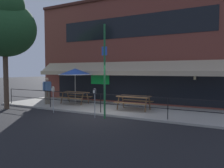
{
  "coord_description": "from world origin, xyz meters",
  "views": [
    {
      "loc": [
        5.74,
        -9.27,
        2.25
      ],
      "look_at": [
        -0.03,
        1.6,
        1.5
      ],
      "focal_mm": 35.0,
      "sensor_mm": 36.0,
      "label": 1
    }
  ],
  "objects_px": {
    "picnic_table_left": "(75,94)",
    "picnic_table_centre": "(134,99)",
    "parking_meter_far": "(95,94)",
    "street_tree_curbside": "(4,25)",
    "patio_umbrella_left": "(75,72)",
    "pedestrian_walking": "(47,89)",
    "street_sign_pole": "(105,71)",
    "parking_meter_near": "(53,91)"
  },
  "relations": [
    {
      "from": "picnic_table_left",
      "to": "picnic_table_centre",
      "type": "xyz_separation_m",
      "value": [
        4.26,
        -0.3,
        0.0
      ]
    },
    {
      "from": "parking_meter_far",
      "to": "street_tree_curbside",
      "type": "height_order",
      "value": "street_tree_curbside"
    },
    {
      "from": "street_tree_curbside",
      "to": "picnic_table_left",
      "type": "bearing_deg",
      "value": 49.45
    },
    {
      "from": "patio_umbrella_left",
      "to": "parking_meter_far",
      "type": "distance_m",
      "value": 4.28
    },
    {
      "from": "patio_umbrella_left",
      "to": "parking_meter_far",
      "type": "xyz_separation_m",
      "value": [
        3.2,
        -2.65,
        -1.03
      ]
    },
    {
      "from": "picnic_table_centre",
      "to": "pedestrian_walking",
      "type": "height_order",
      "value": "pedestrian_walking"
    },
    {
      "from": "picnic_table_left",
      "to": "street_tree_curbside",
      "type": "bearing_deg",
      "value": -130.55
    },
    {
      "from": "pedestrian_walking",
      "to": "parking_meter_far",
      "type": "distance_m",
      "value": 4.94
    },
    {
      "from": "patio_umbrella_left",
      "to": "street_sign_pole",
      "type": "height_order",
      "value": "street_sign_pole"
    },
    {
      "from": "parking_meter_near",
      "to": "street_sign_pole",
      "type": "xyz_separation_m",
      "value": [
        3.12,
        0.08,
        1.1
      ]
    },
    {
      "from": "picnic_table_centre",
      "to": "street_tree_curbside",
      "type": "height_order",
      "value": "street_tree_curbside"
    },
    {
      "from": "patio_umbrella_left",
      "to": "parking_meter_near",
      "type": "distance_m",
      "value": 2.92
    },
    {
      "from": "parking_meter_far",
      "to": "street_sign_pole",
      "type": "bearing_deg",
      "value": 8.1
    },
    {
      "from": "picnic_table_centre",
      "to": "parking_meter_far",
      "type": "xyz_separation_m",
      "value": [
        -1.06,
        -2.3,
        0.44
      ]
    },
    {
      "from": "street_sign_pole",
      "to": "pedestrian_walking",
      "type": "bearing_deg",
      "value": 163.1
    },
    {
      "from": "pedestrian_walking",
      "to": "street_sign_pole",
      "type": "relative_size",
      "value": 0.39
    },
    {
      "from": "picnic_table_left",
      "to": "patio_umbrella_left",
      "type": "bearing_deg",
      "value": 90.0
    },
    {
      "from": "picnic_table_centre",
      "to": "street_sign_pole",
      "type": "height_order",
      "value": "street_sign_pole"
    },
    {
      "from": "picnic_table_centre",
      "to": "pedestrian_walking",
      "type": "distance_m",
      "value": 5.77
    },
    {
      "from": "parking_meter_far",
      "to": "pedestrian_walking",
      "type": "bearing_deg",
      "value": 160.61
    },
    {
      "from": "picnic_table_centre",
      "to": "parking_meter_far",
      "type": "distance_m",
      "value": 2.57
    },
    {
      "from": "pedestrian_walking",
      "to": "picnic_table_left",
      "type": "bearing_deg",
      "value": 33.15
    },
    {
      "from": "pedestrian_walking",
      "to": "street_tree_curbside",
      "type": "xyz_separation_m",
      "value": [
        -1.14,
        -2.09,
        3.81
      ]
    },
    {
      "from": "patio_umbrella_left",
      "to": "picnic_table_centre",
      "type": "bearing_deg",
      "value": -4.72
    },
    {
      "from": "patio_umbrella_left",
      "to": "pedestrian_walking",
      "type": "relative_size",
      "value": 1.39
    },
    {
      "from": "pedestrian_walking",
      "to": "parking_meter_near",
      "type": "xyz_separation_m",
      "value": [
        2.05,
        -1.65,
        0.09
      ]
    },
    {
      "from": "parking_meter_near",
      "to": "parking_meter_far",
      "type": "relative_size",
      "value": 1.0
    },
    {
      "from": "picnic_table_centre",
      "to": "parking_meter_far",
      "type": "bearing_deg",
      "value": -114.71
    },
    {
      "from": "patio_umbrella_left",
      "to": "parking_meter_near",
      "type": "bearing_deg",
      "value": -77.71
    },
    {
      "from": "patio_umbrella_left",
      "to": "street_sign_pole",
      "type": "relative_size",
      "value": 0.54
    },
    {
      "from": "picnic_table_centre",
      "to": "street_tree_curbside",
      "type": "distance_m",
      "value": 8.48
    },
    {
      "from": "pedestrian_walking",
      "to": "street_sign_pole",
      "type": "distance_m",
      "value": 5.53
    },
    {
      "from": "picnic_table_left",
      "to": "picnic_table_centre",
      "type": "relative_size",
      "value": 1.0
    },
    {
      "from": "parking_meter_far",
      "to": "street_sign_pole",
      "type": "relative_size",
      "value": 0.32
    },
    {
      "from": "pedestrian_walking",
      "to": "street_sign_pole",
      "type": "bearing_deg",
      "value": -16.9
    },
    {
      "from": "patio_umbrella_left",
      "to": "street_tree_curbside",
      "type": "height_order",
      "value": "street_tree_curbside"
    },
    {
      "from": "street_tree_curbside",
      "to": "picnic_table_centre",
      "type": "bearing_deg",
      "value": 21.85
    },
    {
      "from": "picnic_table_left",
      "to": "parking_meter_near",
      "type": "relative_size",
      "value": 1.27
    },
    {
      "from": "street_sign_pole",
      "to": "patio_umbrella_left",
      "type": "bearing_deg",
      "value": 145.06
    },
    {
      "from": "patio_umbrella_left",
      "to": "parking_meter_far",
      "type": "relative_size",
      "value": 1.67
    },
    {
      "from": "picnic_table_left",
      "to": "street_tree_curbside",
      "type": "distance_m",
      "value": 5.78
    },
    {
      "from": "picnic_table_left",
      "to": "street_sign_pole",
      "type": "bearing_deg",
      "value": -34.35
    }
  ]
}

